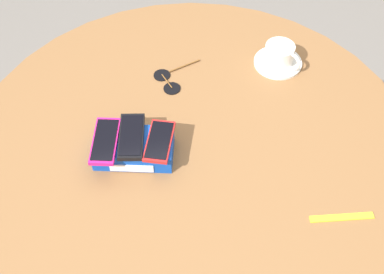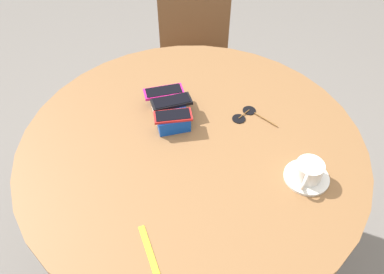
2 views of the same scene
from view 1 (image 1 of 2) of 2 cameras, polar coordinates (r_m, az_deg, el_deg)
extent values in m
cylinder|color=#2D2D2D|center=(1.63, 0.00, -9.27)|extent=(0.07, 0.07, 0.73)
cylinder|color=brown|center=(1.32, 0.00, -0.97)|extent=(1.11, 1.11, 0.03)
cube|color=#0F42AD|center=(1.27, -6.23, -1.18)|extent=(0.20, 0.15, 0.05)
cube|color=white|center=(1.24, -6.47, -3.34)|extent=(0.10, 0.03, 0.02)
cube|color=#D11975|center=(1.25, -9.27, -0.30)|extent=(0.09, 0.15, 0.01)
cube|color=black|center=(1.25, -9.31, -0.13)|extent=(0.08, 0.13, 0.00)
cube|color=black|center=(1.25, -6.47, -0.06)|extent=(0.08, 0.14, 0.01)
cube|color=black|center=(1.24, -6.49, 0.13)|extent=(0.07, 0.13, 0.00)
cube|color=red|center=(1.24, -3.50, -0.45)|extent=(0.09, 0.13, 0.01)
cube|color=black|center=(1.23, -3.51, -0.31)|extent=(0.08, 0.12, 0.00)
cylinder|color=silver|center=(1.51, 9.14, 7.85)|extent=(0.13, 0.13, 0.01)
cylinder|color=silver|center=(1.49, 9.29, 8.74)|extent=(0.08, 0.08, 0.06)
cylinder|color=olive|center=(1.48, 9.40, 9.36)|extent=(0.07, 0.07, 0.00)
torus|color=silver|center=(1.47, 10.64, 7.93)|extent=(0.04, 0.05, 0.05)
cube|color=yellow|center=(1.23, 15.68, -8.25)|extent=(0.14, 0.03, 0.00)
cylinder|color=black|center=(1.43, -2.15, 5.20)|extent=(0.05, 0.05, 0.00)
cylinder|color=black|center=(1.46, -3.23, 6.60)|extent=(0.05, 0.05, 0.00)
cylinder|color=brown|center=(1.44, -2.70, 5.99)|extent=(0.02, 0.06, 0.00)
cylinder|color=brown|center=(1.48, -0.81, 7.62)|extent=(0.09, 0.03, 0.00)
cylinder|color=brown|center=(2.05, -15.87, -2.59)|extent=(0.04, 0.04, 0.42)
camera|label=2|loc=(0.99, 58.90, 21.79)|focal=35.00mm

